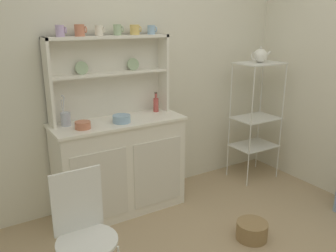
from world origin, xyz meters
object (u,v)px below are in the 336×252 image
object	(u,v)px
cup_lilac_0	(60,31)
utensil_jar	(66,119)
floor_basket	(252,230)
bakers_rack	(256,109)
hutch_shelf_unit	(108,70)
porcelain_teapot	(260,56)
hutch_cabinet	(120,165)
jam_bottle	(156,104)
bowl_mixing_large	(83,125)
wire_chair	(83,227)

from	to	relation	value
cup_lilac_0	utensil_jar	xyz separation A→B (m)	(-0.03, -0.04, -0.69)
floor_basket	utensil_jar	size ratio (longest dim) A/B	0.98
bakers_rack	hutch_shelf_unit	bearing A→B (deg)	169.91
utensil_jar	porcelain_teapot	distance (m)	2.01
hutch_cabinet	cup_lilac_0	world-z (taller)	cup_lilac_0
hutch_shelf_unit	bakers_rack	xyz separation A→B (m)	(1.53, -0.27, -0.49)
hutch_cabinet	jam_bottle	distance (m)	0.65
bowl_mixing_large	jam_bottle	world-z (taller)	jam_bottle
bakers_rack	porcelain_teapot	world-z (taller)	porcelain_teapot
cup_lilac_0	bowl_mixing_large	xyz separation A→B (m)	(0.06, -0.20, -0.72)
bakers_rack	bowl_mixing_large	xyz separation A→B (m)	(-1.87, 0.03, 0.11)
wire_chair	jam_bottle	xyz separation A→B (m)	(1.06, 0.98, 0.41)
bowl_mixing_large	cup_lilac_0	bearing A→B (deg)	107.20
bakers_rack	cup_lilac_0	distance (m)	2.11
hutch_cabinet	utensil_jar	distance (m)	0.64
jam_bottle	porcelain_teapot	xyz separation A→B (m)	(1.11, -0.19, 0.40)
hutch_shelf_unit	utensil_jar	xyz separation A→B (m)	(-0.42, -0.09, -0.35)
bakers_rack	jam_bottle	distance (m)	1.14
bowl_mixing_large	porcelain_teapot	world-z (taller)	porcelain_teapot
hutch_cabinet	cup_lilac_0	distance (m)	1.23
porcelain_teapot	cup_lilac_0	bearing A→B (deg)	173.18
floor_basket	hutch_cabinet	bearing A→B (deg)	125.61
wire_chair	utensil_jar	xyz separation A→B (m)	(0.21, 0.97, 0.40)
bowl_mixing_large	wire_chair	bearing A→B (deg)	-110.21
cup_lilac_0	porcelain_teapot	size ratio (longest dim) A/B	0.39
wire_chair	floor_basket	xyz separation A→B (m)	(1.33, -0.07, -0.45)
hutch_cabinet	wire_chair	distance (m)	1.10
hutch_shelf_unit	porcelain_teapot	distance (m)	1.56
hutch_shelf_unit	wire_chair	bearing A→B (deg)	-121.00
bakers_rack	bowl_mixing_large	bearing A→B (deg)	178.93
utensil_jar	bowl_mixing_large	bearing A→B (deg)	-59.42
hutch_shelf_unit	bowl_mixing_large	bearing A→B (deg)	-144.57
hutch_cabinet	porcelain_teapot	bearing A→B (deg)	-4.04
hutch_cabinet	bowl_mixing_large	size ratio (longest dim) A/B	9.27
jam_bottle	cup_lilac_0	bearing A→B (deg)	177.48
wire_chair	porcelain_teapot	distance (m)	2.45
cup_lilac_0	bowl_mixing_large	distance (m)	0.75
utensil_jar	porcelain_teapot	world-z (taller)	porcelain_teapot
cup_lilac_0	floor_basket	bearing A→B (deg)	-45.05
cup_lilac_0	utensil_jar	world-z (taller)	cup_lilac_0
jam_bottle	wire_chair	bearing A→B (deg)	-137.20
bowl_mixing_large	hutch_cabinet	bearing A→B (deg)	12.36
cup_lilac_0	utensil_jar	bearing A→B (deg)	-123.68
floor_basket	bowl_mixing_large	xyz separation A→B (m)	(-1.03, 0.89, 0.81)
hutch_cabinet	bakers_rack	size ratio (longest dim) A/B	0.91
hutch_cabinet	wire_chair	world-z (taller)	hutch_cabinet
bakers_rack	bowl_mixing_large	size ratio (longest dim) A/B	10.20
porcelain_teapot	bakers_rack	bearing A→B (deg)	0.00
porcelain_teapot	bowl_mixing_large	bearing A→B (deg)	178.93
hutch_cabinet	bakers_rack	world-z (taller)	bakers_rack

